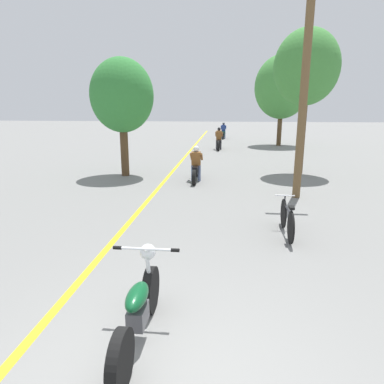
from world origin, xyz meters
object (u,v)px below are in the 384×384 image
(roadside_tree_left, at_px, (122,96))
(roadside_tree_right_far, at_px, (282,87))
(roadside_tree_right_near, at_px, (306,68))
(motorcycle_rider_far, at_px, (223,133))
(bicycle_parked, at_px, (287,219))
(motorcycle_foreground, at_px, (139,309))
(motorcycle_rider_mid, at_px, (219,141))
(utility_pole, at_px, (304,87))
(motorcycle_rider_lead, at_px, (196,168))

(roadside_tree_left, bearing_deg, roadside_tree_right_far, 56.36)
(roadside_tree_right_near, relative_size, motorcycle_rider_far, 2.85)
(roadside_tree_right_far, distance_m, bicycle_parked, 18.51)
(roadside_tree_left, bearing_deg, motorcycle_rider_far, 77.25)
(motorcycle_rider_far, distance_m, bicycle_parked, 23.00)
(roadside_tree_right_far, relative_size, bicycle_parked, 3.74)
(roadside_tree_right_near, distance_m, bicycle_parked, 8.49)
(bicycle_parked, bearing_deg, motorcycle_foreground, -121.89)
(roadside_tree_right_far, bearing_deg, motorcycle_rider_mid, -146.66)
(utility_pole, bearing_deg, roadside_tree_right_near, 78.10)
(roadside_tree_right_near, xyz_separation_m, roadside_tree_left, (-7.22, -1.17, -1.07))
(motorcycle_rider_lead, distance_m, bicycle_parked, 6.03)
(motorcycle_rider_lead, bearing_deg, bicycle_parked, -65.10)
(utility_pole, xyz_separation_m, motorcycle_rider_lead, (-3.37, 2.11, -2.83))
(utility_pole, xyz_separation_m, roadside_tree_right_near, (0.84, 4.00, 0.90))
(roadside_tree_left, bearing_deg, motorcycle_rider_mid, 68.20)
(motorcycle_rider_mid, height_order, motorcycle_rider_far, motorcycle_rider_mid)
(motorcycle_foreground, distance_m, motorcycle_rider_lead, 9.29)
(motorcycle_rider_far, bearing_deg, roadside_tree_right_near, -77.57)
(motorcycle_foreground, bearing_deg, motorcycle_rider_far, 88.67)
(roadside_tree_left, relative_size, motorcycle_foreground, 2.29)
(roadside_tree_right_near, distance_m, roadside_tree_right_far, 10.65)
(utility_pole, distance_m, bicycle_parked, 4.56)
(roadside_tree_right_far, bearing_deg, motorcycle_rider_lead, -111.16)
(roadside_tree_left, xyz_separation_m, motorcycle_foreground, (3.17, -10.01, -2.74))
(motorcycle_foreground, xyz_separation_m, bicycle_parked, (2.38, 3.82, -0.06))
(roadside_tree_right_far, xyz_separation_m, motorcycle_rider_mid, (-4.25, -2.80, -3.52))
(roadside_tree_right_far, relative_size, roadside_tree_left, 1.35)
(motorcycle_foreground, relative_size, motorcycle_rider_mid, 0.96)
(roadside_tree_right_far, height_order, roadside_tree_left, roadside_tree_right_far)
(utility_pole, xyz_separation_m, motorcycle_foreground, (-3.21, -7.18, -2.91))
(roadside_tree_left, xyz_separation_m, bicycle_parked, (5.54, -6.19, -2.80))
(motorcycle_rider_far, bearing_deg, roadside_tree_right_far, -50.55)
(roadside_tree_right_far, bearing_deg, utility_pole, -95.76)
(utility_pole, bearing_deg, motorcycle_rider_lead, 148.03)
(utility_pole, xyz_separation_m, roadside_tree_right_far, (1.48, 14.64, 0.71))
(utility_pole, height_order, bicycle_parked, utility_pole)
(roadside_tree_right_near, xyz_separation_m, motorcycle_foreground, (-4.06, -11.18, -3.81))
(motorcycle_rider_mid, bearing_deg, bicycle_parked, -82.73)
(roadside_tree_right_near, bearing_deg, roadside_tree_right_far, 86.60)
(roadside_tree_right_near, bearing_deg, motorcycle_rider_lead, -155.79)
(roadside_tree_left, bearing_deg, motorcycle_rider_lead, -13.59)
(utility_pole, relative_size, motorcycle_rider_lead, 3.12)
(utility_pole, xyz_separation_m, motorcycle_rider_far, (-2.59, 19.58, -2.82))
(utility_pole, height_order, motorcycle_foreground, utility_pole)
(utility_pole, height_order, roadside_tree_right_near, utility_pole)
(utility_pole, distance_m, motorcycle_rider_mid, 12.48)
(motorcycle_rider_lead, bearing_deg, roadside_tree_left, 166.41)
(utility_pole, bearing_deg, roadside_tree_right_far, 84.24)
(motorcycle_rider_mid, bearing_deg, roadside_tree_left, -111.80)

